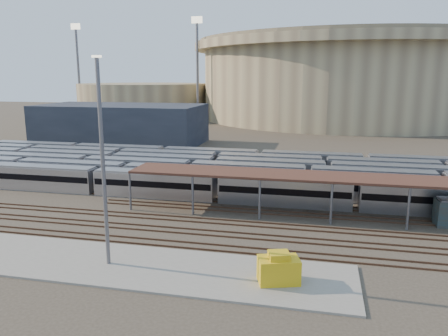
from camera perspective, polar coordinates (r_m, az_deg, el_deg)
name	(u,v)px	position (r m, az deg, el deg)	size (l,w,h in m)	color
ground	(186,217)	(55.34, -5.04, -6.40)	(420.00, 420.00, 0.00)	#383026
apron	(88,261)	(44.41, -17.39, -11.54)	(50.00, 9.00, 0.20)	gray
subway_trains	(224,172)	(71.89, 0.00, -0.55)	(121.48, 23.90, 3.60)	#B5B4B9
inspection_shed	(368,180)	(55.67, 18.34, -1.53)	(60.30, 6.00, 5.30)	slate
empty_tracks	(172,230)	(50.84, -6.77, -8.02)	(170.00, 9.62, 0.18)	#4C3323
stadium	(346,78)	(190.16, 15.67, 11.28)	(124.00, 124.00, 32.50)	tan
secondary_arena	(144,100)	(195.71, -10.35, 8.76)	(56.00, 56.00, 14.00)	tan
service_building	(121,124)	(117.44, -13.29, 5.61)	(42.00, 20.00, 10.00)	#1E232D
floodlight_0	(197,67)	(166.53, -3.49, 13.09)	(4.00, 1.00, 38.40)	slate
floodlight_1	(78,68)	(197.84, -18.50, 12.34)	(4.00, 1.00, 38.40)	slate
floodlight_3	(268,68)	(211.61, 5.74, 12.82)	(4.00, 1.00, 38.40)	slate
yard_light_pole	(103,163)	(40.35, -15.54, 0.57)	(0.80, 0.36, 18.90)	slate
yellow_equipment	(279,270)	(38.22, 7.14, -13.10)	(3.43, 2.14, 2.14)	gold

